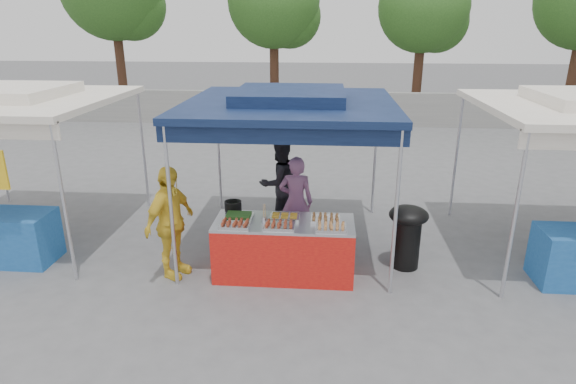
# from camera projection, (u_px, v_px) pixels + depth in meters

# --- Properties ---
(ground_plane) EXTENTS (80.00, 80.00, 0.00)m
(ground_plane) POSITION_uv_depth(u_px,v_px,m) (285.00, 271.00, 7.24)
(ground_plane) COLOR #5F5F62
(back_wall) EXTENTS (40.00, 0.25, 1.20)m
(back_wall) POSITION_uv_depth(u_px,v_px,m) (311.00, 108.00, 17.37)
(back_wall) COLOR gray
(back_wall) RESTS_ON ground_plane
(main_canopy) EXTENTS (3.20, 3.20, 2.57)m
(main_canopy) POSITION_uv_depth(u_px,v_px,m) (290.00, 103.00, 7.36)
(main_canopy) COLOR silver
(main_canopy) RESTS_ON ground_plane
(neighbor_stall_left) EXTENTS (3.20, 3.20, 2.57)m
(neighbor_stall_left) POSITION_uv_depth(u_px,v_px,m) (4.00, 152.00, 7.58)
(neighbor_stall_left) COLOR silver
(neighbor_stall_left) RESTS_ON ground_plane
(tree_1) EXTENTS (3.58, 3.53, 6.07)m
(tree_1) POSITION_uv_depth(u_px,v_px,m) (278.00, 6.00, 18.48)
(tree_1) COLOR #45281A
(tree_1) RESTS_ON ground_plane
(tree_2) EXTENTS (3.43, 3.35, 5.77)m
(tree_2) POSITION_uv_depth(u_px,v_px,m) (427.00, 11.00, 17.94)
(tree_2) COLOR #45281A
(tree_2) RESTS_ON ground_plane
(vendor_table) EXTENTS (2.00, 0.80, 0.85)m
(vendor_table) POSITION_uv_depth(u_px,v_px,m) (284.00, 248.00, 7.00)
(vendor_table) COLOR red
(vendor_table) RESTS_ON ground_plane
(food_tray_fl) EXTENTS (0.42, 0.30, 0.07)m
(food_tray_fl) POSITION_uv_depth(u_px,v_px,m) (235.00, 224.00, 6.67)
(food_tray_fl) COLOR silver
(food_tray_fl) RESTS_ON vendor_table
(food_tray_fm) EXTENTS (0.42, 0.30, 0.07)m
(food_tray_fm) POSITION_uv_depth(u_px,v_px,m) (279.00, 226.00, 6.63)
(food_tray_fm) COLOR silver
(food_tray_fm) RESTS_ON vendor_table
(food_tray_fr) EXTENTS (0.42, 0.30, 0.07)m
(food_tray_fr) POSITION_uv_depth(u_px,v_px,m) (331.00, 227.00, 6.57)
(food_tray_fr) COLOR silver
(food_tray_fr) RESTS_ON vendor_table
(food_tray_bl) EXTENTS (0.42, 0.30, 0.07)m
(food_tray_bl) POSITION_uv_depth(u_px,v_px,m) (239.00, 216.00, 6.95)
(food_tray_bl) COLOR silver
(food_tray_bl) RESTS_ON vendor_table
(food_tray_bm) EXTENTS (0.42, 0.30, 0.07)m
(food_tray_bm) POSITION_uv_depth(u_px,v_px,m) (285.00, 217.00, 6.94)
(food_tray_bm) COLOR silver
(food_tray_bm) RESTS_ON vendor_table
(food_tray_br) EXTENTS (0.42, 0.30, 0.07)m
(food_tray_br) POSITION_uv_depth(u_px,v_px,m) (326.00, 219.00, 6.86)
(food_tray_br) COLOR silver
(food_tray_br) RESTS_ON vendor_table
(cooking_pot) EXTENTS (0.25, 0.25, 0.15)m
(cooking_pot) POSITION_uv_depth(u_px,v_px,m) (233.00, 206.00, 7.23)
(cooking_pot) COLOR black
(cooking_pot) RESTS_ON vendor_table
(skewer_cup) EXTENTS (0.08, 0.08, 0.10)m
(skewer_cup) POSITION_uv_depth(u_px,v_px,m) (264.00, 220.00, 6.78)
(skewer_cup) COLOR silver
(skewer_cup) RESTS_ON vendor_table
(wok_burner) EXTENTS (0.58, 0.58, 0.98)m
(wok_burner) POSITION_uv_depth(u_px,v_px,m) (407.00, 231.00, 7.19)
(wok_burner) COLOR black
(wok_burner) RESTS_ON ground_plane
(crate_left) EXTENTS (0.46, 0.33, 0.28)m
(crate_left) POSITION_uv_depth(u_px,v_px,m) (265.00, 245.00, 7.75)
(crate_left) COLOR #153DAC
(crate_left) RESTS_ON ground_plane
(crate_right) EXTENTS (0.53, 0.37, 0.32)m
(crate_right) POSITION_uv_depth(u_px,v_px,m) (301.00, 250.00, 7.55)
(crate_right) COLOR #153DAC
(crate_right) RESTS_ON ground_plane
(crate_stacked) EXTENTS (0.52, 0.36, 0.31)m
(crate_stacked) POSITION_uv_depth(u_px,v_px,m) (301.00, 231.00, 7.45)
(crate_stacked) COLOR #153DAC
(crate_stacked) RESTS_ON crate_right
(vendor_woman) EXTENTS (0.57, 0.39, 1.53)m
(vendor_woman) POSITION_uv_depth(u_px,v_px,m) (296.00, 202.00, 7.84)
(vendor_woman) COLOR #925C87
(vendor_woman) RESTS_ON ground_plane
(helper_man) EXTENTS (1.01, 0.97, 1.64)m
(helper_man) POSITION_uv_depth(u_px,v_px,m) (280.00, 183.00, 8.61)
(helper_man) COLOR black
(helper_man) RESTS_ON ground_plane
(customer_person) EXTENTS (0.74, 1.06, 1.67)m
(customer_person) POSITION_uv_depth(u_px,v_px,m) (170.00, 223.00, 6.85)
(customer_person) COLOR yellow
(customer_person) RESTS_ON ground_plane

